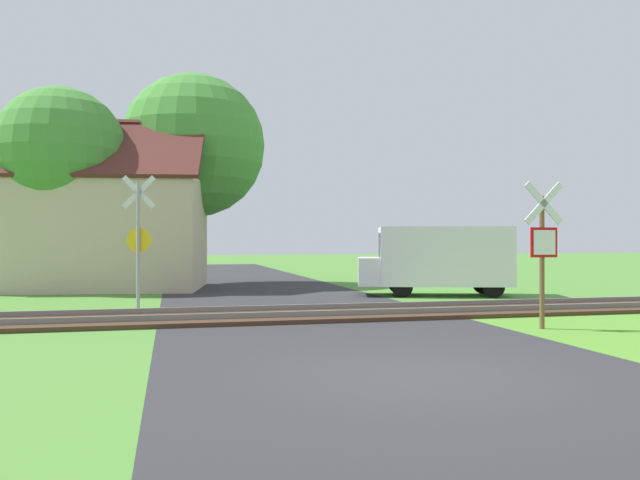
# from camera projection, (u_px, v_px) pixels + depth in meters

# --- Properties ---
(ground_plane) EXTENTS (160.00, 160.00, 0.00)m
(ground_plane) POSITION_uv_depth(u_px,v_px,m) (419.00, 376.00, 8.11)
(ground_plane) COLOR #4C8433
(road_asphalt) EXTENTS (6.85, 80.00, 0.01)m
(road_asphalt) POSITION_uv_depth(u_px,v_px,m) (371.00, 350.00, 10.06)
(road_asphalt) COLOR #2D2D30
(road_asphalt) RESTS_ON ground
(rail_track) EXTENTS (60.00, 2.60, 0.22)m
(rail_track) POSITION_uv_depth(u_px,v_px,m) (309.00, 314.00, 14.54)
(rail_track) COLOR #422D1E
(rail_track) RESTS_ON ground
(stop_sign_near) EXTENTS (0.88, 0.15, 2.96)m
(stop_sign_near) POSITION_uv_depth(u_px,v_px,m) (543.00, 246.00, 12.49)
(stop_sign_near) COLOR brown
(stop_sign_near) RESTS_ON ground
(crossing_sign_far) EXTENTS (0.86, 0.22, 3.48)m
(crossing_sign_far) POSITION_uv_depth(u_px,v_px,m) (138.00, 234.00, 16.11)
(crossing_sign_far) COLOR #9E9EA5
(crossing_sign_far) RESTS_ON ground
(house) EXTENTS (9.05, 6.58, 6.35)m
(house) POSITION_uv_depth(u_px,v_px,m) (93.00, 230.00, 23.27)
(house) COLOR #C6B293
(house) RESTS_ON ground
(tree_left) EXTENTS (4.64, 4.64, 7.32)m
(tree_left) POSITION_uv_depth(u_px,v_px,m) (61.00, 152.00, 22.40)
(tree_left) COLOR #513823
(tree_left) RESTS_ON ground
(tree_center) EXTENTS (5.89, 5.89, 8.68)m
(tree_center) POSITION_uv_depth(u_px,v_px,m) (193.00, 146.00, 25.75)
(tree_center) COLOR #513823
(tree_center) RESTS_ON ground
(mail_truck) EXTENTS (5.22, 3.15, 2.24)m
(mail_truck) POSITION_uv_depth(u_px,v_px,m) (438.00, 258.00, 20.38)
(mail_truck) COLOR white
(mail_truck) RESTS_ON ground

